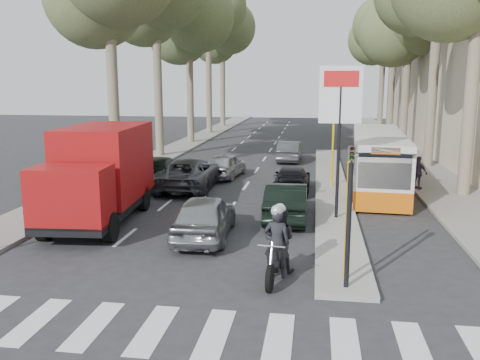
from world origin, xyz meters
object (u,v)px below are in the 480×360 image
object	(u,v)px
silver_hatchback	(205,216)
red_truck	(100,172)
motorcycle	(278,243)
city_bus	(378,159)
dark_hatchback	(287,201)

from	to	relation	value
silver_hatchback	red_truck	xyz separation A→B (m)	(-4.14, 1.39, 1.10)
silver_hatchback	motorcycle	world-z (taller)	motorcycle
red_truck	city_bus	world-z (taller)	red_truck
motorcycle	dark_hatchback	bearing A→B (deg)	97.11
dark_hatchback	motorcycle	world-z (taller)	motorcycle
dark_hatchback	silver_hatchback	bearing A→B (deg)	45.61
red_truck	silver_hatchback	bearing A→B (deg)	-22.89
silver_hatchback	dark_hatchback	size ratio (longest dim) A/B	1.01
silver_hatchback	red_truck	size ratio (longest dim) A/B	0.64
red_truck	dark_hatchback	bearing A→B (deg)	6.21
red_truck	motorcycle	distance (m)	8.13
city_bus	motorcycle	size ratio (longest dim) A/B	4.44
silver_hatchback	city_bus	xyz separation A→B (m)	(6.48, 8.89, 0.70)
red_truck	motorcycle	size ratio (longest dim) A/B	2.84
red_truck	motorcycle	world-z (taller)	red_truck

